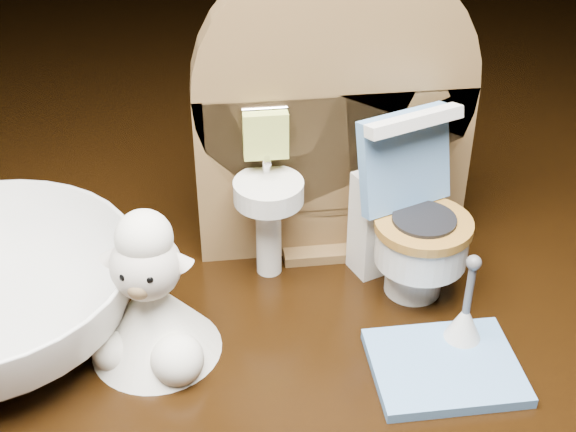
% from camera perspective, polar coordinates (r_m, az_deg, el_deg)
% --- Properties ---
extents(backdrop_panel, '(0.13, 0.05, 0.15)m').
position_cam_1_polar(backdrop_panel, '(0.37, 3.20, 6.20)').
color(backdrop_panel, brown).
rests_on(backdrop_panel, ground).
extents(toy_toilet, '(0.05, 0.06, 0.09)m').
position_cam_1_polar(toy_toilet, '(0.37, 8.51, -0.62)').
color(toy_toilet, white).
rests_on(toy_toilet, ground).
extents(bath_mat, '(0.06, 0.05, 0.00)m').
position_cam_1_polar(bath_mat, '(0.34, 11.08, -10.49)').
color(bath_mat, '#5E90CD').
rests_on(bath_mat, ground).
extents(toilet_brush, '(0.02, 0.02, 0.05)m').
position_cam_1_polar(toilet_brush, '(0.35, 12.41, -7.43)').
color(toilet_brush, white).
rests_on(toilet_brush, ground).
extents(plush_lamb, '(0.06, 0.06, 0.07)m').
position_cam_1_polar(plush_lamb, '(0.34, -9.67, -6.39)').
color(plush_lamb, white).
rests_on(plush_lamb, ground).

